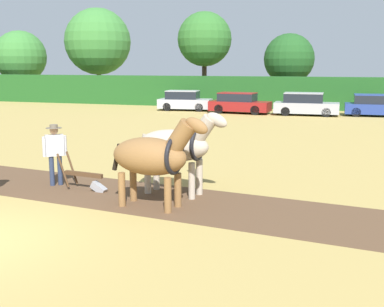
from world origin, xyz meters
name	(u,v)px	position (x,y,z in m)	size (l,w,h in m)	color
plowed_furrow_strip	(19,181)	(-2.34, 4.70, 0.00)	(33.40, 2.94, 0.01)	brown
hedgerow	(258,92)	(0.00, 32.53, 1.28)	(66.93, 1.84, 2.56)	#1E511E
tree_far_left	(20,57)	(-26.79, 37.16, 4.37)	(5.53, 5.53, 7.14)	brown
tree_left	(98,42)	(-17.43, 37.28, 5.82)	(6.68, 6.68, 9.17)	#423323
tree_center_left	(204,39)	(-5.76, 36.09, 5.81)	(4.97, 4.97, 8.32)	#423323
tree_center	(289,59)	(1.85, 37.15, 4.02)	(4.51, 4.51, 6.29)	brown
draft_horse_lead_left	(153,156)	(2.68, 3.46, 1.31)	(2.73, 1.21, 2.39)	brown
draft_horse_lead_right	(177,146)	(2.82, 4.77, 1.36)	(2.74, 1.13, 2.39)	#B2A38E
plow	(87,179)	(0.24, 4.41, 0.31)	(1.54, 0.50, 1.13)	#4C331E
farmer_at_plow	(55,149)	(-0.92, 4.62, 1.08)	(0.54, 0.49, 1.81)	#28334C
farmer_beside_team	(199,148)	(3.00, 6.25, 1.07)	(0.45, 0.69, 1.80)	#4C4C4C
parked_car_far_left	(184,101)	(-5.06, 28.31, 0.74)	(4.25, 2.27, 1.54)	#A8A8B2
parked_car_left	(239,103)	(-0.48, 27.37, 0.73)	(4.52, 2.11, 1.52)	maroon
parked_car_center_left	(306,105)	(4.28, 27.42, 0.76)	(4.48, 1.92, 1.59)	#9E9EA8
parked_car_center	(373,106)	(8.82, 28.29, 0.72)	(3.97, 1.97, 1.51)	navy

